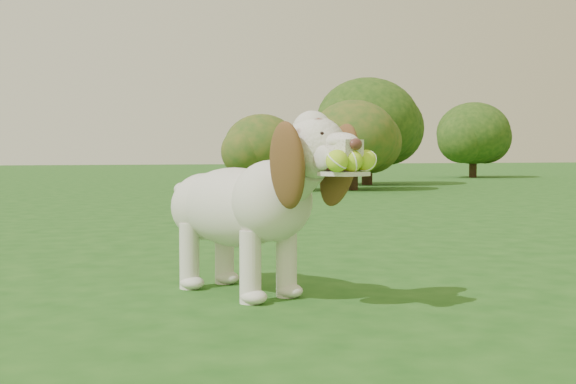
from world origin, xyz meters
name	(u,v)px	position (x,y,z in m)	size (l,w,h in m)	color
ground	(331,282)	(0.00, 0.00, 0.00)	(80.00, 80.00, 0.00)	#1A4C15
dog	(250,200)	(-0.47, -0.18, 0.42)	(0.69, 1.18, 0.79)	silver
shrub_d	(354,137)	(4.08, 7.94, 0.91)	(1.49, 1.49, 1.54)	#382314
shrub_c	(262,146)	(2.51, 8.20, 0.76)	(1.24, 1.24, 1.28)	#382314
shrub_f	(367,122)	(5.32, 9.80, 1.26)	(2.08, 2.08, 2.15)	#382314
shrub_h	(473,133)	(10.05, 12.85, 1.17)	(1.92, 1.92, 1.99)	#382314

